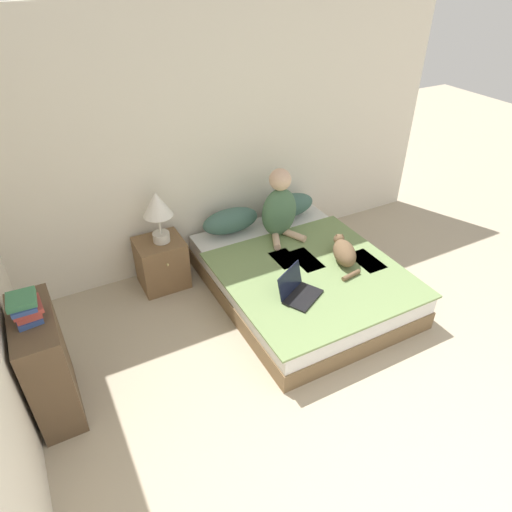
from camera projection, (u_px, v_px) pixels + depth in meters
The scene contains 11 objects.
wall_back at pixel (215, 142), 4.46m from camera, with size 5.21×0.05×2.55m.
bed at pixel (301, 278), 4.44m from camera, with size 1.60×1.99×0.37m.
pillow_near at pixel (231, 221), 4.74m from camera, with size 0.62×0.27×0.26m.
pillow_far at pixel (288, 206), 5.01m from camera, with size 0.62×0.27×0.26m.
person_sitting at pixel (280, 208), 4.58m from camera, with size 0.39×0.38×0.73m.
cat_tabby at pixel (344, 252), 4.31m from camera, with size 0.35×0.51×0.20m.
laptop_open at pixel (298, 291), 3.90m from camera, with size 0.43×0.41×0.24m.
nightstand at pixel (162, 263), 4.54m from camera, with size 0.45×0.43×0.51m.
table_lamp at pixel (157, 208), 4.20m from camera, with size 0.28×0.28×0.52m.
bookshelf at pixel (47, 364), 3.21m from camera, with size 0.28×0.70×0.86m.
book_stack_top at pixel (25, 308), 2.92m from camera, with size 0.20×0.23×0.18m.
Camera 1 is at (-1.67, -0.18, 2.87)m, focal length 32.00 mm.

